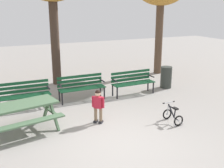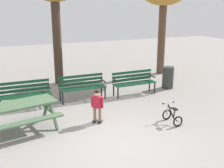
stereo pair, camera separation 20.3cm
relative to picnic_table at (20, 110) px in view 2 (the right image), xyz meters
The scene contains 8 objects.
ground 2.63m from the picnic_table, 40.19° to the right, with size 36.00×36.00×0.00m, color gray.
picnic_table is the anchor object (origin of this frame).
park_bench_far_left 1.77m from the picnic_table, 79.82° to the left, with size 1.61×0.48×0.85m.
park_bench_left 2.83m from the picnic_table, 38.67° to the left, with size 1.60×0.46×0.85m.
park_bench_right 4.41m from the picnic_table, 21.12° to the left, with size 1.61×0.48×0.85m.
child_standing 2.02m from the picnic_table, ahead, with size 0.29×0.28×0.96m.
kids_bicycle 4.08m from the picnic_table, 16.34° to the right, with size 0.39×0.56×0.54m.
trash_bin 5.99m from the picnic_table, 17.15° to the left, with size 0.44×0.44×0.84m, color #2D332D.
Camera 2 is at (-2.44, -5.39, 3.18)m, focal length 44.63 mm.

